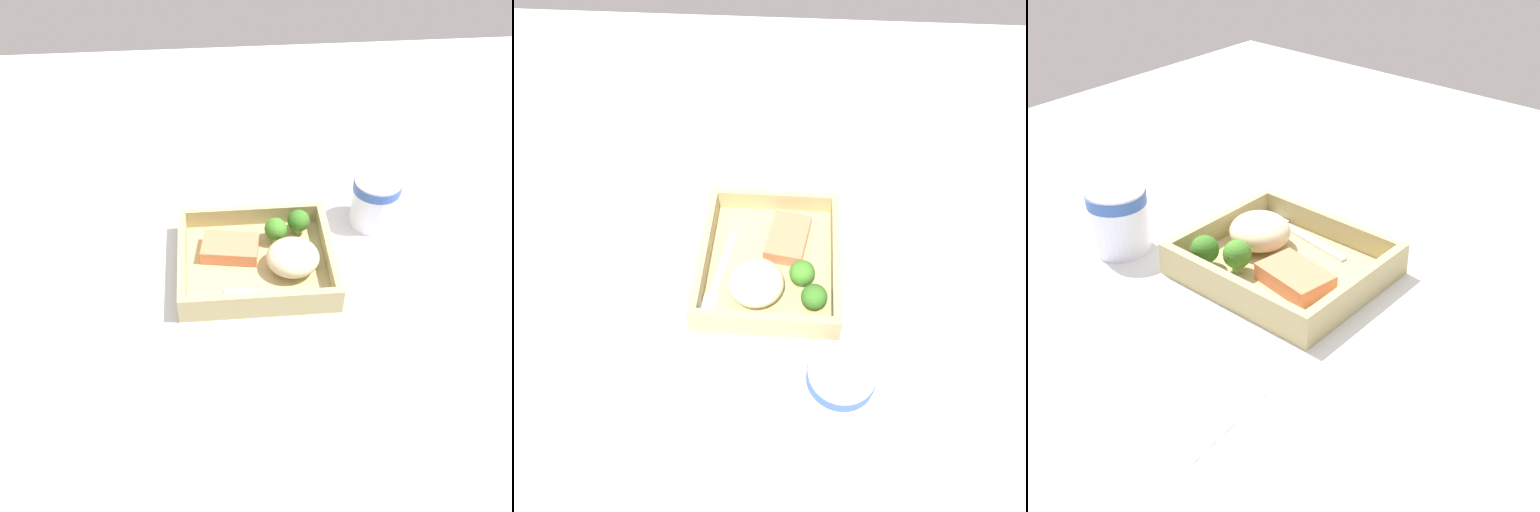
# 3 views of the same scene
# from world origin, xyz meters

# --- Properties ---
(ground_plane) EXTENTS (1.60, 1.60, 0.02)m
(ground_plane) POSITION_xyz_m (0.00, 0.00, -0.01)
(ground_plane) COLOR silver
(takeout_tray) EXTENTS (0.25, 0.21, 0.01)m
(takeout_tray) POSITION_xyz_m (0.00, 0.00, 0.01)
(takeout_tray) COLOR tan
(takeout_tray) RESTS_ON ground_plane
(tray_rim) EXTENTS (0.25, 0.21, 0.03)m
(tray_rim) POSITION_xyz_m (0.00, 0.00, 0.03)
(tray_rim) COLOR tan
(tray_rim) RESTS_ON takeout_tray
(salmon_fillet) EXTENTS (0.10, 0.07, 0.02)m
(salmon_fillet) POSITION_xyz_m (-0.04, 0.03, 0.02)
(salmon_fillet) COLOR #E47952
(salmon_fillet) RESTS_ON takeout_tray
(mashed_potatoes) EXTENTS (0.08, 0.08, 0.05)m
(mashed_potatoes) POSITION_xyz_m (0.06, -0.02, 0.04)
(mashed_potatoes) COLOR beige
(mashed_potatoes) RESTS_ON takeout_tray
(broccoli_floret_1) EXTENTS (0.04, 0.04, 0.04)m
(broccoli_floret_1) POSITION_xyz_m (0.08, 0.07, 0.04)
(broccoli_floret_1) COLOR #89A35A
(broccoli_floret_1) RESTS_ON takeout_tray
(broccoli_floret_2) EXTENTS (0.04, 0.04, 0.05)m
(broccoli_floret_2) POSITION_xyz_m (0.04, 0.05, 0.04)
(broccoli_floret_2) COLOR #84A85F
(broccoli_floret_2) RESTS_ON takeout_tray
(fork) EXTENTS (0.16, 0.04, 0.00)m
(fork) POSITION_xyz_m (0.04, -0.07, 0.01)
(fork) COLOR white
(fork) RESTS_ON takeout_tray
(paper_cup) EXTENTS (0.08, 0.08, 0.09)m
(paper_cup) POSITION_xyz_m (0.21, 0.10, 0.05)
(paper_cup) COLOR silver
(paper_cup) RESTS_ON ground_plane
(receipt_slip) EXTENTS (0.11, 0.15, 0.00)m
(receipt_slip) POSITION_xyz_m (-0.09, 0.25, 0.00)
(receipt_slip) COLOR white
(receipt_slip) RESTS_ON ground_plane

